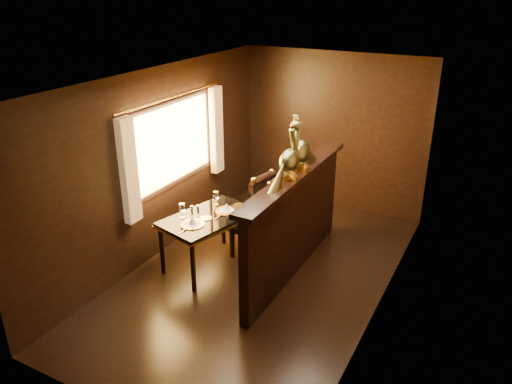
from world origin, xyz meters
The scene contains 8 objects.
ground centered at (0.00, 0.00, 0.00)m, with size 5.00×5.00×0.00m, color black.
room_shell centered at (-0.09, 0.02, 1.58)m, with size 3.04×5.04×2.52m.
partition centered at (0.32, 0.30, 0.71)m, with size 0.26×2.70×1.36m.
dining_table centered at (-0.70, -0.08, 0.65)m, with size 1.02×1.36×0.92m.
chair_left centered at (-0.22, 0.36, 0.66)m, with size 0.52×0.54×1.26m.
chair_right centered at (-0.08, 0.41, 0.63)m, with size 0.44×0.48×1.21m.
peacock_left centered at (0.33, 0.09, 1.70)m, with size 0.22×0.58×0.69m, color #1A4F35, non-canonical shape.
peacock_right centered at (0.33, 0.40, 1.72)m, with size 0.23×0.61×0.72m, color #1A4F35, non-canonical shape.
Camera 1 is at (2.50, -4.82, 3.49)m, focal length 35.00 mm.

